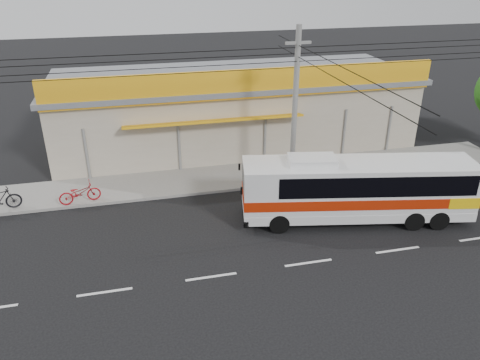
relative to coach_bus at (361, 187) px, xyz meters
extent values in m
plane|color=black|center=(-3.48, -0.24, -1.73)|extent=(120.00, 120.00, 0.00)
cube|color=gray|center=(-3.48, 5.76, -1.65)|extent=(30.00, 3.20, 0.15)
cube|color=#A99D89|center=(-3.48, 11.36, 0.37)|extent=(22.00, 8.00, 4.20)
cube|color=slate|center=(-3.48, 11.36, 2.62)|extent=(22.60, 8.60, 0.30)
cube|color=#F3A915|center=(-3.48, 7.24, 3.17)|extent=(22.00, 0.24, 1.60)
cube|color=#C10A33|center=(-5.48, 7.21, 3.17)|extent=(9.00, 0.10, 1.20)
cube|color=#157A1D|center=(3.02, 7.21, 3.17)|extent=(2.40, 0.10, 1.10)
cube|color=navy|center=(5.72, 7.21, 3.17)|extent=(2.20, 0.10, 1.10)
cube|color=#C10A33|center=(-12.48, 7.21, 3.17)|extent=(3.00, 0.10, 1.10)
cube|color=orange|center=(-5.48, 7.06, 1.27)|extent=(10.00, 1.20, 0.37)
cube|color=silver|center=(-0.16, 0.03, -0.07)|extent=(10.68, 4.12, 2.53)
cube|color=#AF2107|center=(-0.16, 0.03, -0.38)|extent=(10.72, 4.17, 0.48)
cube|color=#E5B60C|center=(4.28, -0.83, -0.38)|extent=(1.79, 2.46, 0.52)
cube|color=black|center=(0.44, -0.08, 0.49)|extent=(8.97, 3.83, 0.96)
cube|color=black|center=(-5.23, 1.01, 0.32)|extent=(0.50, 1.91, 1.31)
cube|color=silver|center=(-2.30, 0.44, 1.35)|extent=(2.28, 1.59, 0.31)
cylinder|color=black|center=(-3.94, -0.24, -1.28)|extent=(0.94, 0.45, 0.91)
cylinder|color=black|center=(-3.57, 1.69, -1.28)|extent=(0.94, 0.45, 0.91)
cylinder|color=black|center=(3.16, -1.61, -1.28)|extent=(0.94, 0.45, 0.91)
cylinder|color=black|center=(3.53, 0.32, -1.28)|extent=(0.94, 0.45, 0.91)
imported|color=maroon|center=(-12.77, 4.46, -1.05)|extent=(2.10, 1.06, 1.05)
cylinder|color=slate|center=(-1.95, 3.97, 2.46)|extent=(0.27, 0.27, 8.39)
cube|color=slate|center=(-1.95, 3.97, 5.82)|extent=(1.26, 0.13, 0.13)
camera|label=1|loc=(-9.75, -17.28, 9.53)|focal=35.00mm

